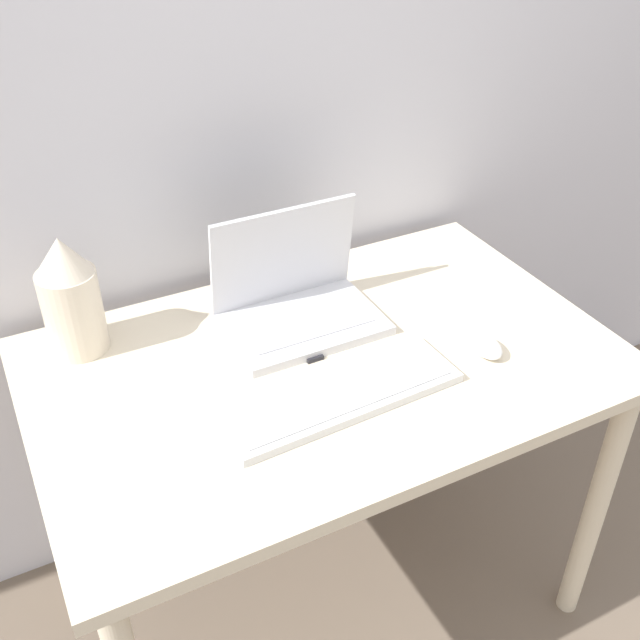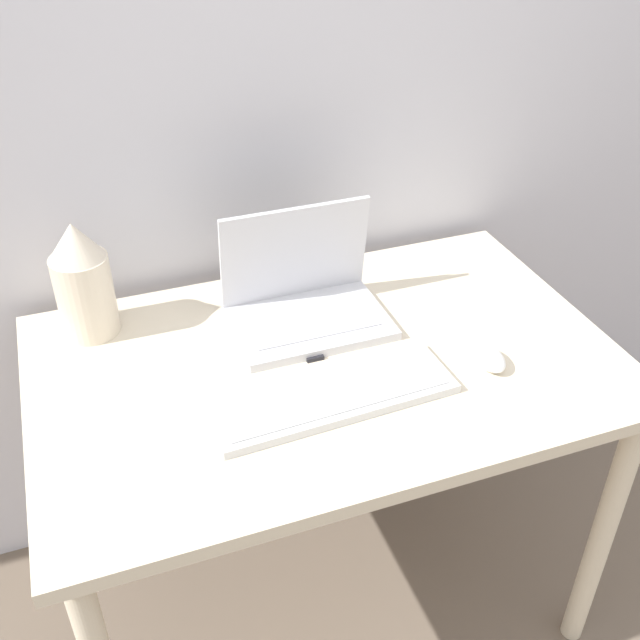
% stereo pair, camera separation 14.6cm
% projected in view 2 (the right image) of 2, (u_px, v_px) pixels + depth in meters
% --- Properties ---
extents(wall_back, '(6.00, 0.05, 2.50)m').
position_uv_depth(wall_back, '(255.00, 61.00, 1.59)').
color(wall_back, silver).
rests_on(wall_back, ground_plane).
extents(desk, '(1.18, 0.75, 0.77)m').
position_uv_depth(desk, '(326.00, 396.00, 1.58)').
color(desk, beige).
rests_on(desk, ground_plane).
extents(laptop, '(0.33, 0.23, 0.25)m').
position_uv_depth(laptop, '(304.00, 298.00, 1.61)').
color(laptop, silver).
rests_on(laptop, desk).
extents(keyboard, '(0.48, 0.18, 0.02)m').
position_uv_depth(keyboard, '(332.00, 395.00, 1.42)').
color(keyboard, silver).
rests_on(keyboard, desk).
extents(mouse, '(0.06, 0.10, 0.04)m').
position_uv_depth(mouse, '(488.00, 357.00, 1.50)').
color(mouse, white).
rests_on(mouse, desk).
extents(vase, '(0.12, 0.12, 0.26)m').
position_uv_depth(vase, '(82.00, 281.00, 1.53)').
color(vase, beige).
rests_on(vase, desk).
extents(mp3_player, '(0.04, 0.06, 0.01)m').
position_uv_depth(mp3_player, '(311.00, 351.00, 1.54)').
color(mp3_player, black).
rests_on(mp3_player, desk).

